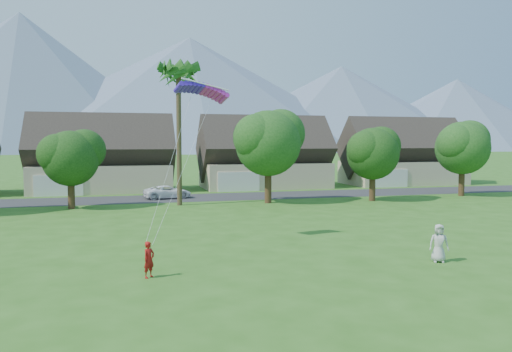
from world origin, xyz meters
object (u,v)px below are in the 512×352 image
object	(u,v)px
watcher	(439,243)
parafoil_kite	(202,89)
parked_car	(168,192)
kite_flyer	(149,260)

from	to	relation	value
watcher	parafoil_kite	bearing A→B (deg)	166.16
parafoil_kite	parked_car	bearing A→B (deg)	79.77
kite_flyer	parked_car	xyz separation A→B (m)	(3.29, 28.73, -0.11)
parked_car	parafoil_kite	bearing A→B (deg)	169.47
kite_flyer	parked_car	distance (m)	28.92
watcher	parked_car	xyz separation A→B (m)	(-9.93, 29.53, -0.25)
kite_flyer	watcher	world-z (taller)	watcher
parked_car	parafoil_kite	xyz separation A→B (m)	(0.01, -22.14, 7.86)
parked_car	watcher	bearing A→B (deg)	-171.98
watcher	parafoil_kite	distance (m)	14.52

